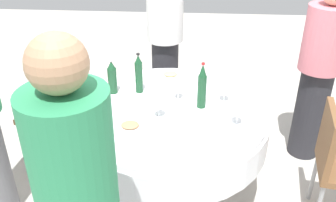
{
  "coord_description": "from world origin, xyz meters",
  "views": [
    {
      "loc": [
        -0.16,
        2.23,
        2.04
      ],
      "look_at": [
        0.0,
        0.0,
        0.8
      ],
      "focal_mm": 39.92,
      "sensor_mm": 36.0,
      "label": 1
    }
  ],
  "objects_px": {
    "wine_glass_right": "(178,85)",
    "wine_glass_left": "(159,104)",
    "bottle_dark_green_front": "(112,77)",
    "plate_south": "(185,125)",
    "dining_table": "(168,126)",
    "wine_glass_west": "(225,87)",
    "wine_glass_rear": "(238,110)",
    "wine_glass_east": "(201,85)",
    "person_west": "(319,72)",
    "chair_left": "(57,110)",
    "bottle_dark_green_inner": "(202,87)",
    "plate_rear": "(130,127)",
    "bottle_dark_green_far": "(139,74)",
    "person_inner": "(165,38)",
    "plate_mid": "(170,75)"
  },
  "relations": [
    {
      "from": "bottle_dark_green_front",
      "to": "wine_glass_rear",
      "type": "distance_m",
      "value": 0.96
    },
    {
      "from": "plate_mid",
      "to": "dining_table",
      "type": "bearing_deg",
      "value": 92.03
    },
    {
      "from": "bottle_dark_green_inner",
      "to": "wine_glass_east",
      "type": "relative_size",
      "value": 2.48
    },
    {
      "from": "person_west",
      "to": "chair_left",
      "type": "bearing_deg",
      "value": -108.43
    },
    {
      "from": "chair_left",
      "to": "person_west",
      "type": "bearing_deg",
      "value": -64.67
    },
    {
      "from": "wine_glass_left",
      "to": "person_west",
      "type": "distance_m",
      "value": 1.41
    },
    {
      "from": "wine_glass_west",
      "to": "plate_mid",
      "type": "relative_size",
      "value": 0.61
    },
    {
      "from": "plate_south",
      "to": "wine_glass_east",
      "type": "bearing_deg",
      "value": -103.88
    },
    {
      "from": "wine_glass_right",
      "to": "wine_glass_left",
      "type": "xyz_separation_m",
      "value": [
        0.12,
        0.25,
        -0.02
      ]
    },
    {
      "from": "wine_glass_left",
      "to": "wine_glass_right",
      "type": "bearing_deg",
      "value": -114.83
    },
    {
      "from": "dining_table",
      "to": "wine_glass_left",
      "type": "bearing_deg",
      "value": 64.81
    },
    {
      "from": "wine_glass_right",
      "to": "wine_glass_left",
      "type": "relative_size",
      "value": 1.22
    },
    {
      "from": "bottle_dark_green_front",
      "to": "wine_glass_rear",
      "type": "xyz_separation_m",
      "value": [
        -0.88,
        0.38,
        -0.02
      ]
    },
    {
      "from": "wine_glass_east",
      "to": "wine_glass_west",
      "type": "bearing_deg",
      "value": 160.4
    },
    {
      "from": "wine_glass_right",
      "to": "plate_rear",
      "type": "relative_size",
      "value": 0.63
    },
    {
      "from": "bottle_dark_green_front",
      "to": "person_west",
      "type": "xyz_separation_m",
      "value": [
        -1.6,
        -0.38,
        -0.07
      ]
    },
    {
      "from": "bottle_dark_green_inner",
      "to": "person_inner",
      "type": "bearing_deg",
      "value": -72.82
    },
    {
      "from": "person_inner",
      "to": "wine_glass_rear",
      "type": "bearing_deg",
      "value": -72.15
    },
    {
      "from": "person_inner",
      "to": "person_west",
      "type": "relative_size",
      "value": 1.06
    },
    {
      "from": "wine_glass_left",
      "to": "wine_glass_east",
      "type": "relative_size",
      "value": 0.98
    },
    {
      "from": "plate_mid",
      "to": "person_inner",
      "type": "xyz_separation_m",
      "value": [
        0.09,
        -0.63,
        0.09
      ]
    },
    {
      "from": "wine_glass_left",
      "to": "plate_rear",
      "type": "xyz_separation_m",
      "value": [
        0.17,
        0.16,
        -0.08
      ]
    },
    {
      "from": "bottle_dark_green_inner",
      "to": "person_inner",
      "type": "xyz_separation_m",
      "value": [
        0.34,
        -1.1,
        -0.05
      ]
    },
    {
      "from": "dining_table",
      "to": "bottle_dark_green_inner",
      "type": "bearing_deg",
      "value": -170.62
    },
    {
      "from": "dining_table",
      "to": "bottle_dark_green_far",
      "type": "distance_m",
      "value": 0.44
    },
    {
      "from": "wine_glass_rear",
      "to": "wine_glass_right",
      "type": "bearing_deg",
      "value": -37.99
    },
    {
      "from": "bottle_dark_green_front",
      "to": "plate_south",
      "type": "xyz_separation_m",
      "value": [
        -0.55,
        0.42,
        -0.12
      ]
    },
    {
      "from": "bottle_dark_green_inner",
      "to": "dining_table",
      "type": "bearing_deg",
      "value": 9.38
    },
    {
      "from": "bottle_dark_green_inner",
      "to": "bottle_dark_green_far",
      "type": "bearing_deg",
      "value": -22.8
    },
    {
      "from": "dining_table",
      "to": "plate_south",
      "type": "xyz_separation_m",
      "value": [
        -0.13,
        0.22,
        0.16
      ]
    },
    {
      "from": "plate_mid",
      "to": "person_west",
      "type": "height_order",
      "value": "person_west"
    },
    {
      "from": "plate_rear",
      "to": "plate_south",
      "type": "bearing_deg",
      "value": -170.75
    },
    {
      "from": "person_inner",
      "to": "person_west",
      "type": "xyz_separation_m",
      "value": [
        -1.28,
        0.56,
        -0.06
      ]
    },
    {
      "from": "bottle_dark_green_far",
      "to": "person_west",
      "type": "relative_size",
      "value": 0.2
    },
    {
      "from": "wine_glass_west",
      "to": "person_inner",
      "type": "distance_m",
      "value": 1.13
    },
    {
      "from": "bottle_dark_green_inner",
      "to": "chair_left",
      "type": "height_order",
      "value": "bottle_dark_green_inner"
    },
    {
      "from": "plate_mid",
      "to": "person_inner",
      "type": "height_order",
      "value": "person_inner"
    },
    {
      "from": "dining_table",
      "to": "wine_glass_east",
      "type": "relative_size",
      "value": 10.44
    },
    {
      "from": "wine_glass_east",
      "to": "chair_left",
      "type": "height_order",
      "value": "wine_glass_east"
    },
    {
      "from": "bottle_dark_green_inner",
      "to": "person_inner",
      "type": "height_order",
      "value": "person_inner"
    },
    {
      "from": "plate_south",
      "to": "chair_left",
      "type": "distance_m",
      "value": 1.19
    },
    {
      "from": "bottle_dark_green_front",
      "to": "wine_glass_west",
      "type": "bearing_deg",
      "value": 174.6
    },
    {
      "from": "wine_glass_east",
      "to": "dining_table",
      "type": "bearing_deg",
      "value": 39.28
    },
    {
      "from": "wine_glass_right",
      "to": "chair_left",
      "type": "height_order",
      "value": "wine_glass_right"
    },
    {
      "from": "plate_rear",
      "to": "bottle_dark_green_far",
      "type": "bearing_deg",
      "value": -88.73
    },
    {
      "from": "bottle_dark_green_far",
      "to": "plate_mid",
      "type": "height_order",
      "value": "bottle_dark_green_far"
    },
    {
      "from": "wine_glass_right",
      "to": "plate_mid",
      "type": "height_order",
      "value": "wine_glass_right"
    },
    {
      "from": "bottle_dark_green_front",
      "to": "plate_rear",
      "type": "height_order",
      "value": "bottle_dark_green_front"
    },
    {
      "from": "wine_glass_east",
      "to": "wine_glass_rear",
      "type": "relative_size",
      "value": 0.91
    },
    {
      "from": "plate_south",
      "to": "person_west",
      "type": "distance_m",
      "value": 1.31
    }
  ]
}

